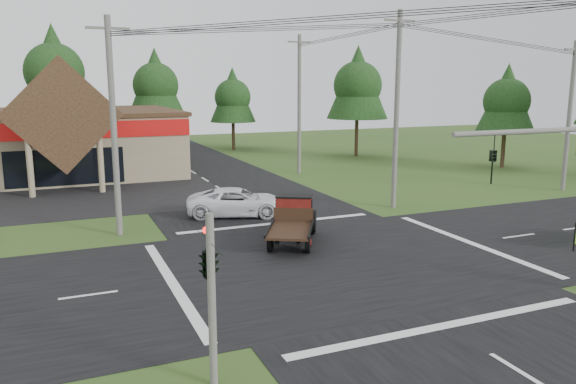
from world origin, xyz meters
TOP-DOWN VIEW (x-y plane):
  - ground at (0.00, 0.00)m, footprint 120.00×120.00m
  - road_ns at (0.00, 0.00)m, footprint 12.00×120.00m
  - road_ew at (0.00, 0.00)m, footprint 120.00×12.00m
  - parking_apron at (-14.00, 19.00)m, footprint 28.00×14.00m
  - traffic_signal_corner at (-7.50, -7.32)m, footprint 0.53×2.48m
  - utility_pole_nw at (-8.00, 8.00)m, footprint 2.00×0.30m
  - utility_pole_ne at (8.00, 8.00)m, footprint 2.00×0.30m
  - utility_pole_far at (22.00, 8.00)m, footprint 2.00×0.30m
  - utility_pole_n at (8.00, 22.00)m, footprint 2.00×0.30m
  - tree_row_c at (-10.00, 41.00)m, footprint 7.28×7.28m
  - tree_row_d at (0.00, 42.00)m, footprint 6.16×6.16m
  - tree_row_e at (8.00, 40.00)m, footprint 5.04×5.04m
  - tree_side_ne at (18.00, 30.00)m, footprint 6.16×6.16m
  - tree_side_e_near at (26.00, 18.00)m, footprint 5.04×5.04m
  - antique_flatbed_truck at (-0.69, 3.31)m, footprint 4.19×5.42m
  - white_pickup at (-1.34, 9.61)m, footprint 6.19×4.33m

SIDE VIEW (x-z plane):
  - ground at x=0.00m, z-range 0.00..0.00m
  - road_ns at x=0.00m, z-range 0.00..0.02m
  - road_ew at x=0.00m, z-range 0.00..0.02m
  - parking_apron at x=-14.00m, z-range 0.00..0.03m
  - white_pickup at x=-1.34m, z-range 0.00..1.57m
  - antique_flatbed_truck at x=-0.69m, z-range 0.00..2.14m
  - traffic_signal_corner at x=-7.50m, z-range 1.32..5.72m
  - utility_pole_far at x=22.00m, z-range 0.14..10.34m
  - utility_pole_nw at x=-8.00m, z-range 0.14..10.64m
  - utility_pole_n at x=8.00m, z-range 0.14..11.34m
  - utility_pole_ne at x=8.00m, z-range 0.14..11.64m
  - tree_row_e at x=8.00m, z-range 1.49..10.58m
  - tree_side_e_near at x=26.00m, z-range 1.49..10.58m
  - tree_row_d at x=0.00m, z-range 1.82..12.93m
  - tree_side_ne at x=18.00m, z-range 1.82..12.93m
  - tree_row_c at x=-10.00m, z-range 2.16..15.29m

